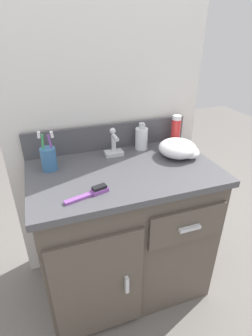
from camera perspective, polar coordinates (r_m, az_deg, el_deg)
name	(u,v)px	position (r m, az deg, el deg)	size (l,w,h in m)	color
ground_plane	(125,281)	(1.67, -0.31, -23.37)	(6.00, 6.00, 0.00)	slate
wall_back	(103,76)	(1.34, -4.93, 19.25)	(1.03, 0.08, 2.20)	silver
vanity	(124,231)	(1.38, -0.37, -13.45)	(0.85, 0.53, 0.75)	brown
backsplash	(109,136)	(1.36, -3.79, 6.87)	(0.85, 0.02, 0.13)	#4C4C51
sink_faucet	(114,146)	(1.29, -2.66, 4.77)	(0.09, 0.09, 0.14)	silver
toothbrush_cup	(49,158)	(1.20, -16.47, 2.07)	(0.07, 0.07, 0.18)	teal
soap_dispenser	(141,138)	(1.36, 3.39, 6.54)	(0.06, 0.07, 0.14)	white
shaving_cream_can	(176,130)	(1.44, 10.78, 8.13)	(0.05, 0.05, 0.16)	red
hairbrush	(93,192)	(1.01, -7.24, -5.27)	(0.18, 0.07, 0.03)	purple
hand_towel	(180,149)	(1.31, 11.62, 4.11)	(0.19, 0.19, 0.08)	white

